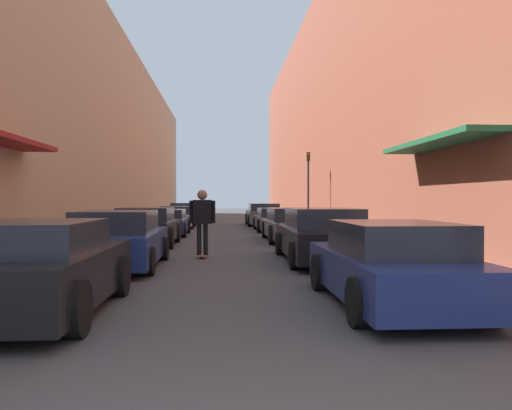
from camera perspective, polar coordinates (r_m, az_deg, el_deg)
ground at (r=23.98m, az=-3.73°, el=-3.09°), size 123.08×123.08×0.00m
curb_strip_left at (r=29.89m, az=-12.33°, el=-2.24°), size 1.80×55.95×0.12m
curb_strip_right at (r=29.90m, az=4.84°, el=-2.23°), size 1.80×55.95×0.12m
building_row_left at (r=30.64m, az=-17.77°, el=7.67°), size 4.90×55.95×10.65m
building_row_right at (r=30.87m, az=10.27°, el=10.38°), size 4.90×55.95×13.56m
parked_car_left_0 at (r=7.48m, az=-24.21°, el=-6.65°), size 2.07×3.93×1.29m
parked_car_left_1 at (r=11.90m, az=-15.48°, el=-3.92°), size 1.98×4.24×1.31m
parked_car_left_2 at (r=17.25m, az=-12.38°, el=-2.48°), size 2.01×3.94×1.29m
parked_car_left_3 at (r=21.96m, az=-10.17°, el=-1.99°), size 1.85×4.30×1.13m
parked_car_left_4 at (r=27.48m, az=-9.08°, el=-1.38°), size 1.97×4.25×1.19m
parked_car_left_5 at (r=33.14m, az=-8.12°, el=-0.94°), size 2.01×4.12×1.32m
parked_car_right_0 at (r=7.69m, az=15.26°, el=-6.66°), size 1.87×4.06×1.24m
parked_car_right_1 at (r=12.73m, az=7.46°, el=-3.51°), size 1.97×4.75×1.35m
parked_car_right_2 at (r=18.75m, az=3.95°, el=-2.29°), size 1.87×4.71×1.25m
parked_car_right_3 at (r=24.66m, az=2.22°, el=-1.67°), size 1.99×4.52×1.14m
parked_car_right_4 at (r=29.86m, az=0.85°, el=-1.10°), size 2.03×4.77×1.31m
skateboarder at (r=13.47m, az=-6.16°, el=-1.24°), size 0.70×0.78×1.82m
traffic_light at (r=25.52m, az=5.99°, el=2.69°), size 0.16×0.22×3.84m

